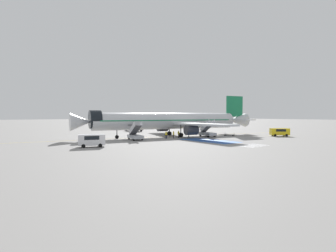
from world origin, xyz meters
The scene contains 19 objects.
ground_plane centered at (0.00, 0.00, 0.00)m, with size 600.00×600.00×0.00m, color gray.
apron_leadline_yellow centered at (-0.13, 0.03, 0.00)m, with size 0.20×81.80×0.01m, color gold.
apron_stand_patch_blue centered at (-0.13, -13.31, 0.00)m, with size 5.84×13.48×0.01m, color #2856A8.
apron_walkway_bar_0 centered at (-3.13, -24.37, 0.00)m, with size 0.44×3.60×0.01m, color silver.
apron_walkway_bar_1 centered at (-1.93, -24.37, 0.00)m, with size 0.44×3.60×0.01m, color silver.
apron_walkway_bar_2 centered at (-0.73, -24.37, 0.00)m, with size 0.44×3.60×0.01m, color silver.
apron_walkway_bar_3 centered at (0.47, -24.37, 0.00)m, with size 0.44×3.60×0.01m, color silver.
apron_walkway_bar_4 centered at (1.67, -24.37, 0.00)m, with size 0.44×3.60×0.01m, color silver.
airliner centered at (0.48, -0.11, 3.91)m, with size 47.96×36.48×10.80m.
boarding_stairs_forward centered at (-11.27, -2.12, 1.00)m, with size 3.21×5.53×4.06m.
boarding_stairs_aft centered at (7.16, -6.31, 1.04)m, with size 3.21×5.53×4.36m.
fuel_tanker centered at (4.99, 24.96, 1.83)m, with size 3.79×10.21×3.60m.
service_van_0 centered at (22.67, -16.92, 1.22)m, with size 4.66×4.43×2.02m.
service_van_1 centered at (-23.82, -8.37, 1.28)m, with size 4.78×3.36×2.14m.
baggage_cart centered at (13.67, -8.08, 0.26)m, with size 2.44×2.99×0.87m.
ground_crew_0 centered at (-2.52, -4.70, 0.99)m, with size 0.40×0.49×1.73m.
ground_crew_1 centered at (-4.03, -3.84, 0.97)m, with size 0.42×0.49×1.69m.
ground_crew_2 centered at (2.02, -5.02, 0.97)m, with size 0.37×0.48×1.69m.
ground_crew_3 centered at (-0.50, -4.14, 1.00)m, with size 0.48×0.34×1.74m.
Camera 1 is at (-41.57, -50.76, 5.42)m, focal length 28.00 mm.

